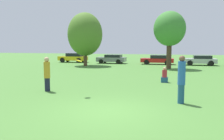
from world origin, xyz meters
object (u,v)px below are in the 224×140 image
object	(u,v)px
bystander_sitting	(165,76)
tree_1	(170,29)
person_catcher	(181,79)
frisbee	(79,61)
tree_0	(85,34)
parked_car_grey	(112,59)
parked_car_silver	(200,60)
parked_car_yellow	(73,57)
person_thrower	(47,74)
parked_car_red	(158,59)

from	to	relation	value
bystander_sitting	tree_1	bearing A→B (deg)	92.50
person_catcher	frisbee	bearing A→B (deg)	3.55
person_catcher	tree_1	xyz separation A→B (m)	(-1.57, 15.17, 3.08)
tree_0	parked_car_grey	size ratio (longest dim) A/B	1.60
person_catcher	parked_car_silver	distance (m)	20.89
parked_car_yellow	tree_0	bearing A→B (deg)	127.23
frisbee	tree_1	world-z (taller)	tree_1
person_thrower	frisbee	bearing A→B (deg)	-7.83
parked_car_yellow	parked_car_grey	distance (m)	5.95
person_catcher	parked_car_silver	bearing A→B (deg)	-89.96
parked_car_yellow	parked_car_red	bearing A→B (deg)	177.13
tree_0	tree_1	distance (m)	9.87
person_catcher	bystander_sitting	distance (m)	5.67
person_thrower	parked_car_red	bearing A→B (deg)	85.52
person_catcher	parked_car_red	distance (m)	20.96
person_catcher	parked_car_silver	xyz separation A→B (m)	(1.84, 20.80, -0.37)
person_catcher	tree_1	size ratio (longest dim) A/B	0.33
tree_1	parked_car_yellow	bearing A→B (deg)	158.25
person_thrower	parked_car_silver	size ratio (longest dim) A/B	0.46
person_thrower	parked_car_grey	distance (m)	20.11
tree_1	parked_car_red	distance (m)	6.75
person_thrower	parked_car_yellow	xyz separation A→B (m)	(-8.78, 20.13, -0.20)
parked_car_yellow	parked_car_grey	size ratio (longest dim) A/B	1.04
person_thrower	tree_1	distance (m)	15.78
person_thrower	tree_0	world-z (taller)	tree_0
person_catcher	parked_car_grey	world-z (taller)	person_catcher
parked_car_grey	person_thrower	bearing A→B (deg)	95.40
person_catcher	bystander_sitting	bearing A→B (deg)	-73.18
parked_car_yellow	parked_car_red	size ratio (longest dim) A/B	0.97
person_thrower	person_catcher	size ratio (longest dim) A/B	0.91
person_catcher	parked_car_yellow	bearing A→B (deg)	-48.13
parked_car_grey	tree_1	bearing A→B (deg)	143.52
person_thrower	parked_car_red	size ratio (longest dim) A/B	0.42
frisbee	bystander_sitting	xyz separation A→B (m)	(3.51, 5.39, -1.25)
tree_0	parked_car_red	world-z (taller)	tree_0
person_thrower	parked_car_grey	bearing A→B (deg)	103.20
person_catcher	tree_0	xyz separation A→B (m)	(-11.40, 15.84, 2.73)
tree_1	person_thrower	bearing A→B (deg)	-109.44
tree_0	frisbee	bearing A→B (deg)	-66.75
parked_car_red	parked_car_grey	bearing A→B (deg)	-1.01
person_catcher	tree_0	size ratio (longest dim) A/B	0.31
person_catcher	parked_car_grey	distance (m)	22.62
bystander_sitting	parked_car_red	world-z (taller)	parked_car_red
frisbee	person_catcher	bearing A→B (deg)	-1.54
parked_car_grey	parked_car_silver	size ratio (longest dim) A/B	1.02
parked_car_yellow	parked_car_grey	world-z (taller)	parked_car_yellow
person_catcher	parked_car_yellow	world-z (taller)	person_catcher
parked_car_grey	tree_0	bearing A→B (deg)	65.62
bystander_sitting	parked_car_silver	bearing A→B (deg)	78.95
frisbee	parked_car_yellow	size ratio (longest dim) A/B	0.07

